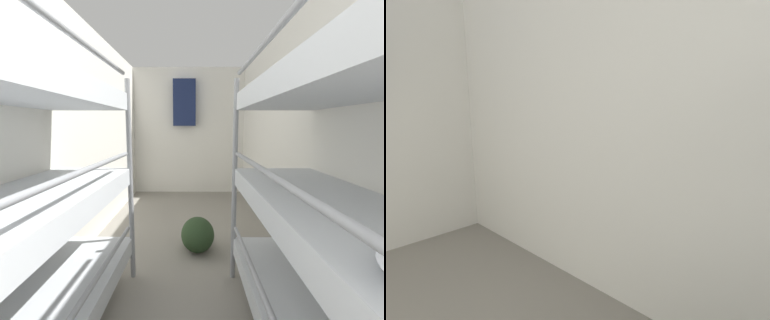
# 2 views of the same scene
# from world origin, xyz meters

# --- Properties ---
(wall_left) EXTENTS (0.06, 5.64, 2.52)m
(wall_left) POSITION_xyz_m (-1.14, 2.76, 1.26)
(wall_left) COLOR silver
(wall_left) RESTS_ON ground_plane
(wall_right) EXTENTS (0.06, 5.64, 2.52)m
(wall_right) POSITION_xyz_m (1.14, 2.76, 1.26)
(wall_right) COLOR silver
(wall_right) RESTS_ON ground_plane
(wall_back) EXTENTS (2.34, 0.06, 2.52)m
(wall_back) POSITION_xyz_m (0.00, 5.55, 1.26)
(wall_back) COLOR silver
(wall_back) RESTS_ON ground_plane
(bunk_stack_left_near) EXTENTS (0.68, 1.94, 1.79)m
(bunk_stack_left_near) POSITION_xyz_m (-0.77, 1.45, 0.94)
(bunk_stack_left_near) COLOR gray
(bunk_stack_left_near) RESTS_ON ground_plane
(bunk_stack_right_near) EXTENTS (0.68, 1.94, 1.79)m
(bunk_stack_right_near) POSITION_xyz_m (0.77, 1.45, 0.94)
(bunk_stack_right_near) COLOR gray
(bunk_stack_right_near) RESTS_ON ground_plane
(duffel_bag) EXTENTS (0.36, 0.49, 0.36)m
(duffel_bag) POSITION_xyz_m (0.14, 2.97, 0.18)
(duffel_bag) COLOR #23381E
(duffel_bag) RESTS_ON ground_plane
(hanging_coat) EXTENTS (0.44, 0.12, 0.90)m
(hanging_coat) POSITION_xyz_m (-0.08, 5.40, 1.82)
(hanging_coat) COLOR #192347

